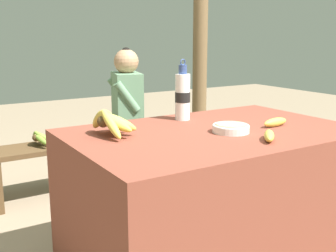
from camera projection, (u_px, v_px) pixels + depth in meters
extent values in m
cube|color=brown|center=(212.00, 197.00, 2.19)|extent=(1.43, 0.93, 0.72)
sphere|color=#4C381E|center=(103.00, 121.00, 1.98)|extent=(0.06, 0.06, 0.06)
ellipsoid|color=#E0C64C|center=(111.00, 124.00, 1.92)|extent=(0.06, 0.18, 0.14)
ellipsoid|color=#E0C64C|center=(116.00, 123.00, 1.95)|extent=(0.14, 0.18, 0.10)
ellipsoid|color=#E0C64C|center=(118.00, 122.00, 1.98)|extent=(0.19, 0.13, 0.12)
ellipsoid|color=#E0C64C|center=(115.00, 121.00, 2.01)|extent=(0.16, 0.04, 0.12)
ellipsoid|color=#E0C64C|center=(111.00, 119.00, 2.03)|extent=(0.15, 0.12, 0.14)
ellipsoid|color=#E0C64C|center=(108.00, 119.00, 2.04)|extent=(0.14, 0.15, 0.14)
ellipsoid|color=#E0C64C|center=(99.00, 119.00, 2.03)|extent=(0.05, 0.17, 0.14)
cylinder|color=white|center=(231.00, 129.00, 2.07)|extent=(0.18, 0.18, 0.03)
torus|color=white|center=(231.00, 126.00, 2.07)|extent=(0.18, 0.18, 0.01)
cylinder|color=#D1B77A|center=(231.00, 125.00, 2.06)|extent=(0.15, 0.15, 0.01)
cylinder|color=white|center=(183.00, 97.00, 2.35)|extent=(0.08, 0.08, 0.26)
cylinder|color=black|center=(183.00, 97.00, 2.35)|extent=(0.08, 0.08, 0.06)
cylinder|color=#33477F|center=(183.00, 69.00, 2.32)|extent=(0.05, 0.05, 0.05)
torus|color=#33477F|center=(183.00, 62.00, 2.31)|extent=(0.04, 0.01, 0.04)
ellipsoid|color=#E0C64C|center=(269.00, 136.00, 1.91)|extent=(0.15, 0.15, 0.05)
ellipsoid|color=#E0C64C|center=(275.00, 122.00, 2.20)|extent=(0.17, 0.06, 0.05)
cube|color=brown|center=(101.00, 140.00, 3.30)|extent=(1.81, 0.32, 0.04)
cube|color=brown|center=(193.00, 153.00, 3.66)|extent=(0.06, 0.06, 0.37)
cube|color=brown|center=(178.00, 147.00, 3.85)|extent=(0.06, 0.06, 0.37)
cylinder|color=#564C60|center=(98.00, 165.00, 3.27)|extent=(0.09, 0.09, 0.40)
cylinder|color=#564C60|center=(113.00, 138.00, 3.25)|extent=(0.31, 0.17, 0.09)
cylinder|color=#564C60|center=(95.00, 158.00, 3.44)|extent=(0.09, 0.09, 0.40)
cylinder|color=#564C60|center=(109.00, 132.00, 3.43)|extent=(0.31, 0.17, 0.09)
cube|color=slate|center=(127.00, 104.00, 3.33)|extent=(0.29, 0.38, 0.50)
cylinder|color=slate|center=(127.00, 97.00, 3.15)|extent=(0.21, 0.12, 0.25)
cylinder|color=slate|center=(120.00, 91.00, 3.45)|extent=(0.21, 0.12, 0.25)
sphere|color=tan|center=(126.00, 62.00, 3.25)|extent=(0.19, 0.19, 0.19)
sphere|color=black|center=(126.00, 52.00, 3.24)|extent=(0.07, 0.07, 0.07)
sphere|color=#4C381E|center=(36.00, 138.00, 3.02)|extent=(0.06, 0.06, 0.06)
ellipsoid|color=olive|center=(41.00, 140.00, 2.99)|extent=(0.09, 0.17, 0.09)
ellipsoid|color=olive|center=(45.00, 138.00, 3.02)|extent=(0.16, 0.13, 0.12)
ellipsoid|color=olive|center=(44.00, 137.00, 3.05)|extent=(0.16, 0.04, 0.09)
ellipsoid|color=olive|center=(41.00, 137.00, 3.08)|extent=(0.15, 0.14, 0.10)
ellipsoid|color=olive|center=(36.00, 136.00, 3.08)|extent=(0.09, 0.17, 0.13)
cylinder|color=brown|center=(200.00, 24.00, 3.82)|extent=(0.13, 0.13, 2.57)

